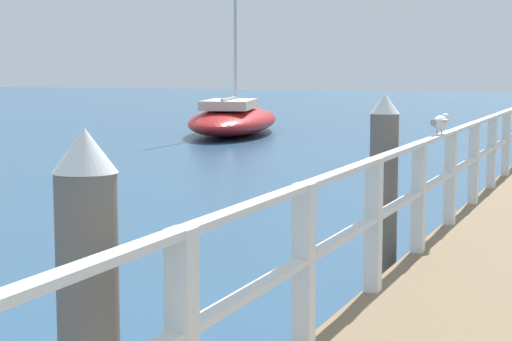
% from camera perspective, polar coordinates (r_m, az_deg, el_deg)
% --- Properties ---
extents(pier_railing, '(0.12, 24.42, 1.07)m').
position_cam_1_polar(pier_railing, '(12.53, 14.51, 1.42)').
color(pier_railing, silver).
rests_on(pier_railing, pier_deck).
extents(dock_piling_far, '(0.29, 0.29, 2.07)m').
position_cam_1_polar(dock_piling_far, '(8.80, 8.24, -1.72)').
color(dock_piling_far, '#6B6056').
rests_on(dock_piling_far, ground_plane).
extents(seagull_foreground, '(0.20, 0.48, 0.21)m').
position_cam_1_polar(seagull_foreground, '(9.44, 11.83, 3.11)').
color(seagull_foreground, white).
rests_on(seagull_foreground, pier_railing).
extents(boat_0, '(4.78, 8.44, 8.13)m').
position_cam_1_polar(boat_0, '(30.21, -1.47, 3.33)').
color(boat_0, red).
rests_on(boat_0, ground_plane).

